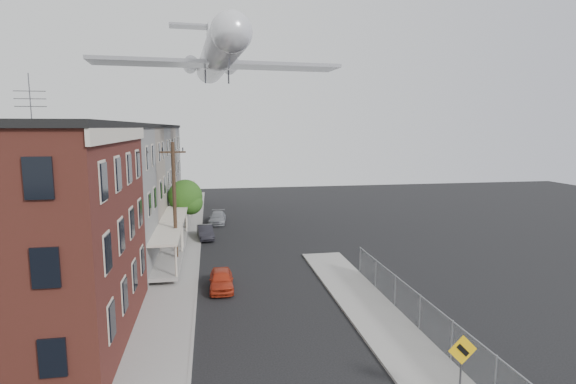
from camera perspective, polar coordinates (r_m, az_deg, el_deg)
The scene contains 18 objects.
sidewalk_left at distance 39.96m, azimuth -13.20°, elevation -6.46°, with size 3.00×62.00×0.12m, color gray.
sidewalk_right at distance 24.43m, azimuth 11.94°, elevation -16.05°, with size 3.00×26.00×0.12m, color gray.
curb_left at distance 39.90m, azimuth -11.11°, elevation -6.40°, with size 0.15×62.00×0.14m, color gray.
curb_right at distance 23.96m, azimuth 8.58°, elevation -16.44°, with size 0.15×26.00×0.14m, color gray.
corner_building at distance 23.91m, azimuth -31.79°, elevation -4.78°, with size 10.31×12.30×12.15m.
row_house_a at distance 32.75m, azimuth -25.60°, elevation -1.20°, with size 11.98×7.00×10.30m.
row_house_b at distance 39.46m, azimuth -22.89°, elevation 0.43°, with size 11.98×7.00×10.30m.
row_house_c at distance 46.26m, azimuth -20.97°, elevation 1.58°, with size 11.98×7.00×10.30m.
row_house_d at distance 53.11m, azimuth -19.54°, elevation 2.44°, with size 11.98×7.00×10.30m.
row_house_e at distance 59.99m, azimuth -18.44°, elevation 3.10°, with size 11.98×7.00×10.30m.
chainlink_fence at distance 23.81m, azimuth 16.39°, elevation -14.43°, with size 0.06×18.06×1.90m.
warning_sign at distance 18.04m, azimuth 21.20°, elevation -19.21°, with size 1.10×0.11×2.80m.
utility_pole at distance 33.16m, azimuth -14.21°, elevation -1.33°, with size 1.80×0.26×9.00m.
street_tree at distance 43.11m, azimuth -12.75°, elevation -0.77°, with size 3.22×3.20×5.20m.
car_near at distance 28.78m, azimuth -8.47°, elevation -10.96°, with size 1.47×3.65×1.24m, color #B53017.
car_mid at distance 41.51m, azimuth -10.46°, elevation -5.04°, with size 1.30×3.74×1.23m, color black.
car_far at distance 47.91m, azimuth -8.94°, elevation -3.25°, with size 1.67×4.10×1.19m, color gray.
airplane at distance 43.98m, azimuth -9.02°, elevation 16.60°, with size 21.96×25.08×7.25m.
Camera 1 is at (-3.02, -14.62, 10.02)m, focal length 28.00 mm.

